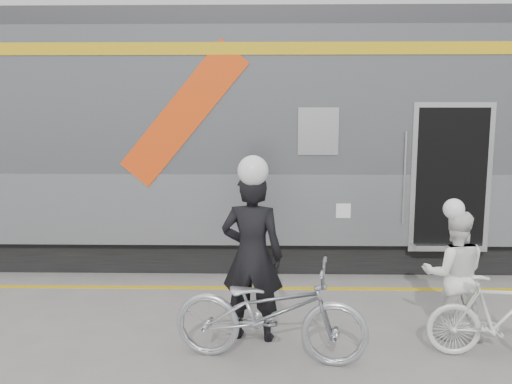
{
  "coord_description": "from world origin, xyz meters",
  "views": [
    {
      "loc": [
        -0.44,
        -5.4,
        2.57
      ],
      "look_at": [
        -0.58,
        1.6,
        1.5
      ],
      "focal_mm": 38.0,
      "sensor_mm": 36.0,
      "label": 1
    }
  ],
  "objects_px": {
    "man": "(252,256)",
    "bicycle_left": "(270,311)",
    "woman": "(454,275)",
    "bicycle_right": "(500,318)"
  },
  "relations": [
    {
      "from": "man",
      "to": "bicycle_left",
      "type": "relative_size",
      "value": 0.95
    },
    {
      "from": "man",
      "to": "woman",
      "type": "relative_size",
      "value": 1.3
    },
    {
      "from": "man",
      "to": "woman",
      "type": "height_order",
      "value": "man"
    },
    {
      "from": "man",
      "to": "bicycle_left",
      "type": "distance_m",
      "value": 0.73
    },
    {
      "from": "man",
      "to": "bicycle_left",
      "type": "xyz_separation_m",
      "value": [
        0.2,
        -0.55,
        -0.43
      ]
    },
    {
      "from": "bicycle_left",
      "to": "bicycle_right",
      "type": "relative_size",
      "value": 1.36
    },
    {
      "from": "man",
      "to": "woman",
      "type": "distance_m",
      "value": 2.29
    },
    {
      "from": "bicycle_left",
      "to": "bicycle_right",
      "type": "distance_m",
      "value": 2.38
    },
    {
      "from": "man",
      "to": "bicycle_right",
      "type": "distance_m",
      "value": 2.67
    },
    {
      "from": "bicycle_left",
      "to": "man",
      "type": "bearing_deg",
      "value": 29.1
    }
  ]
}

